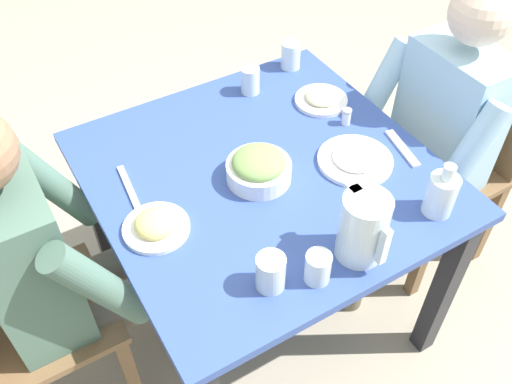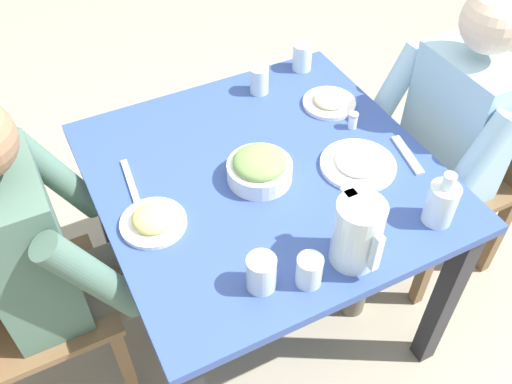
{
  "view_description": "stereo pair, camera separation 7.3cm",
  "coord_description": "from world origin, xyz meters",
  "px_view_note": "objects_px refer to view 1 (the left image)",
  "views": [
    {
      "loc": [
        1.0,
        -0.62,
        1.85
      ],
      "look_at": [
        0.05,
        -0.05,
        0.71
      ],
      "focal_mm": 39.19,
      "sensor_mm": 36.0,
      "label": 1
    },
    {
      "loc": [
        1.03,
        -0.55,
        1.85
      ],
      "look_at": [
        0.05,
        -0.05,
        0.71
      ],
      "focal_mm": 39.19,
      "sensor_mm": 36.0,
      "label": 2
    }
  ],
  "objects_px": {
    "diner_near": "(65,260)",
    "diner_far": "(425,139)",
    "salt_shaker": "(346,116)",
    "plate_fries": "(156,225)",
    "water_pitcher": "(363,228)",
    "chair_near": "(6,322)",
    "plate_yoghurt": "(355,159)",
    "salad_bowl": "(259,168)",
    "water_glass_center": "(318,268)",
    "dining_table": "(263,197)",
    "water_glass_near_left": "(291,55)",
    "plate_beans": "(321,99)",
    "oil_carafe": "(441,196)",
    "water_glass_near_right": "(271,272)",
    "chair_far": "(458,151)",
    "water_glass_by_pitcher": "(250,80)"
  },
  "relations": [
    {
      "from": "diner_near",
      "to": "diner_far",
      "type": "distance_m",
      "value": 1.2
    },
    {
      "from": "diner_far",
      "to": "salt_shaker",
      "type": "relative_size",
      "value": 21.51
    },
    {
      "from": "plate_fries",
      "to": "water_pitcher",
      "type": "bearing_deg",
      "value": 51.12
    },
    {
      "from": "chair_near",
      "to": "plate_yoghurt",
      "type": "height_order",
      "value": "chair_near"
    },
    {
      "from": "salad_bowl",
      "to": "plate_yoghurt",
      "type": "height_order",
      "value": "salad_bowl"
    },
    {
      "from": "diner_far",
      "to": "water_glass_center",
      "type": "xyz_separation_m",
      "value": [
        0.33,
        -0.68,
        0.14
      ]
    },
    {
      "from": "dining_table",
      "to": "diner_far",
      "type": "relative_size",
      "value": 0.82
    },
    {
      "from": "diner_near",
      "to": "salad_bowl",
      "type": "relative_size",
      "value": 6.24
    },
    {
      "from": "water_glass_near_left",
      "to": "plate_fries",
      "type": "bearing_deg",
      "value": -57.46
    },
    {
      "from": "plate_beans",
      "to": "water_glass_center",
      "type": "height_order",
      "value": "water_glass_center"
    },
    {
      "from": "diner_far",
      "to": "plate_beans",
      "type": "height_order",
      "value": "diner_far"
    },
    {
      "from": "chair_near",
      "to": "plate_yoghurt",
      "type": "bearing_deg",
      "value": 80.86
    },
    {
      "from": "oil_carafe",
      "to": "plate_beans",
      "type": "bearing_deg",
      "value": 178.59
    },
    {
      "from": "chair_near",
      "to": "water_glass_center",
      "type": "height_order",
      "value": "chair_near"
    },
    {
      "from": "diner_far",
      "to": "salad_bowl",
      "type": "xyz_separation_m",
      "value": [
        -0.04,
        -0.62,
        0.14
      ]
    },
    {
      "from": "dining_table",
      "to": "salad_bowl",
      "type": "height_order",
      "value": "salad_bowl"
    },
    {
      "from": "diner_far",
      "to": "plate_fries",
      "type": "relative_size",
      "value": 6.56
    },
    {
      "from": "plate_yoghurt",
      "to": "water_glass_near_right",
      "type": "bearing_deg",
      "value": -61.47
    },
    {
      "from": "water_pitcher",
      "to": "water_glass_near_right",
      "type": "xyz_separation_m",
      "value": [
        -0.03,
        -0.24,
        -0.05
      ]
    },
    {
      "from": "diner_near",
      "to": "plate_fries",
      "type": "distance_m",
      "value": 0.28
    },
    {
      "from": "chair_far",
      "to": "plate_yoghurt",
      "type": "distance_m",
      "value": 0.61
    },
    {
      "from": "plate_beans",
      "to": "water_glass_near_left",
      "type": "height_order",
      "value": "water_glass_near_left"
    },
    {
      "from": "dining_table",
      "to": "plate_yoghurt",
      "type": "xyz_separation_m",
      "value": [
        0.11,
        0.25,
        0.13
      ]
    },
    {
      "from": "chair_far",
      "to": "salt_shaker",
      "type": "xyz_separation_m",
      "value": [
        -0.12,
        -0.46,
        0.27
      ]
    },
    {
      "from": "diner_far",
      "to": "water_glass_near_right",
      "type": "xyz_separation_m",
      "value": [
        0.29,
        -0.79,
        0.14
      ]
    },
    {
      "from": "dining_table",
      "to": "oil_carafe",
      "type": "height_order",
      "value": "oil_carafe"
    },
    {
      "from": "water_glass_center",
      "to": "water_glass_near_left",
      "type": "xyz_separation_m",
      "value": [
        -0.8,
        0.45,
        0.01
      ]
    },
    {
      "from": "dining_table",
      "to": "plate_fries",
      "type": "bearing_deg",
      "value": -82.36
    },
    {
      "from": "water_glass_near_right",
      "to": "water_glass_by_pitcher",
      "type": "xyz_separation_m",
      "value": [
        -0.7,
        0.36,
        -0.0
      ]
    },
    {
      "from": "plate_fries",
      "to": "salt_shaker",
      "type": "relative_size",
      "value": 3.28
    },
    {
      "from": "water_glass_center",
      "to": "water_glass_near_left",
      "type": "distance_m",
      "value": 0.92
    },
    {
      "from": "chair_far",
      "to": "dining_table",
      "type": "bearing_deg",
      "value": -94.46
    },
    {
      "from": "plate_beans",
      "to": "water_glass_near_left",
      "type": "xyz_separation_m",
      "value": [
        -0.23,
        0.03,
        0.03
      ]
    },
    {
      "from": "oil_carafe",
      "to": "salt_shaker",
      "type": "bearing_deg",
      "value": 177.8
    },
    {
      "from": "chair_far",
      "to": "salt_shaker",
      "type": "height_order",
      "value": "chair_far"
    },
    {
      "from": "chair_near",
      "to": "plate_yoghurt",
      "type": "distance_m",
      "value": 1.09
    },
    {
      "from": "salad_bowl",
      "to": "plate_fries",
      "type": "bearing_deg",
      "value": -85.07
    },
    {
      "from": "water_glass_center",
      "to": "diner_far",
      "type": "bearing_deg",
      "value": 115.7
    },
    {
      "from": "plate_fries",
      "to": "water_glass_near_right",
      "type": "bearing_deg",
      "value": 28.98
    },
    {
      "from": "dining_table",
      "to": "water_pitcher",
      "type": "bearing_deg",
      "value": 7.62
    },
    {
      "from": "plate_yoghurt",
      "to": "salt_shaker",
      "type": "bearing_deg",
      "value": 151.53
    },
    {
      "from": "plate_beans",
      "to": "water_glass_by_pitcher",
      "type": "distance_m",
      "value": 0.24
    },
    {
      "from": "chair_far",
      "to": "plate_beans",
      "type": "relative_size",
      "value": 4.96
    },
    {
      "from": "plate_beans",
      "to": "oil_carafe",
      "type": "relative_size",
      "value": 1.06
    },
    {
      "from": "salad_bowl",
      "to": "water_glass_near_left",
      "type": "distance_m",
      "value": 0.58
    },
    {
      "from": "chair_far",
      "to": "water_glass_near_left",
      "type": "bearing_deg",
      "value": -137.22
    },
    {
      "from": "plate_fries",
      "to": "plate_beans",
      "type": "xyz_separation_m",
      "value": [
        -0.23,
        0.69,
        -0.0
      ]
    },
    {
      "from": "plate_fries",
      "to": "diner_far",
      "type": "bearing_deg",
      "value": 89.15
    },
    {
      "from": "plate_yoghurt",
      "to": "water_glass_near_left",
      "type": "height_order",
      "value": "water_glass_near_left"
    },
    {
      "from": "diner_far",
      "to": "plate_yoghurt",
      "type": "bearing_deg",
      "value": -82.57
    }
  ]
}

